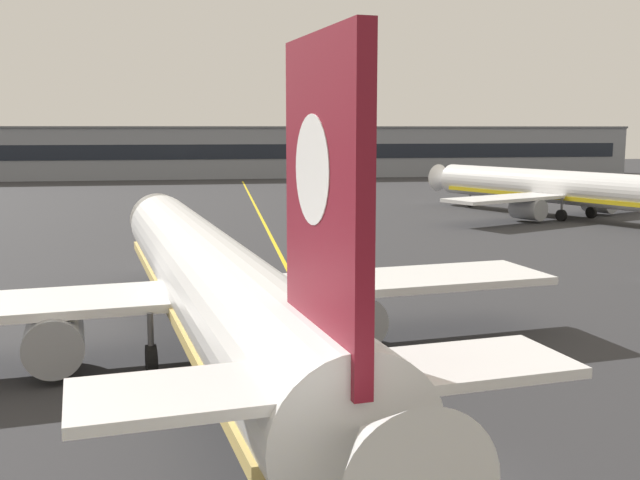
% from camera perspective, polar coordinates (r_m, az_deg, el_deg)
% --- Properties ---
extents(taxiway_centreline, '(7.06, 179.88, 0.01)m').
position_cam_1_polar(taxiway_centreline, '(50.07, -2.22, -2.68)').
color(taxiway_centreline, yellow).
rests_on(taxiway_centreline, ground).
extents(airliner_foreground, '(32.36, 41.45, 11.65)m').
position_cam_1_polar(airliner_foreground, '(32.00, -8.42, -2.99)').
color(airliner_foreground, white).
rests_on(airliner_foreground, ground).
extents(airliner_background, '(29.66, 37.23, 11.08)m').
position_cam_1_polar(airliner_background, '(85.59, 17.93, 3.71)').
color(airliner_background, white).
rests_on(airliner_background, ground).
extents(terminal_building, '(145.91, 12.40, 9.99)m').
position_cam_1_polar(terminal_building, '(151.86, -3.43, 6.68)').
color(terminal_building, gray).
rests_on(terminal_building, ground).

